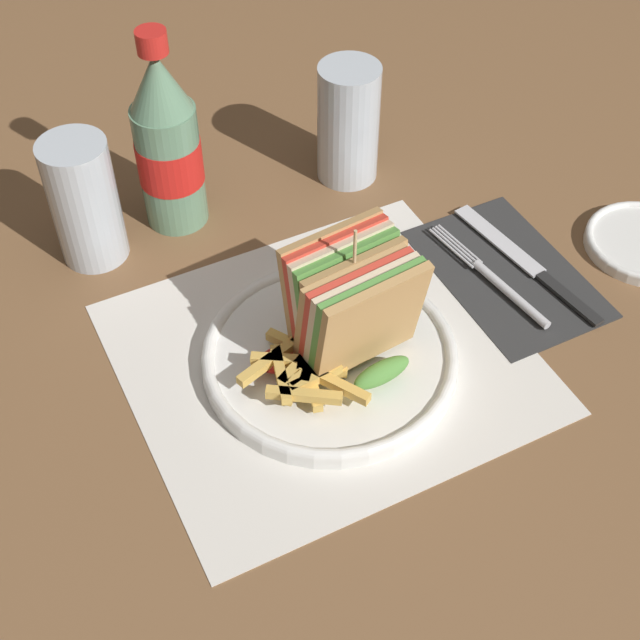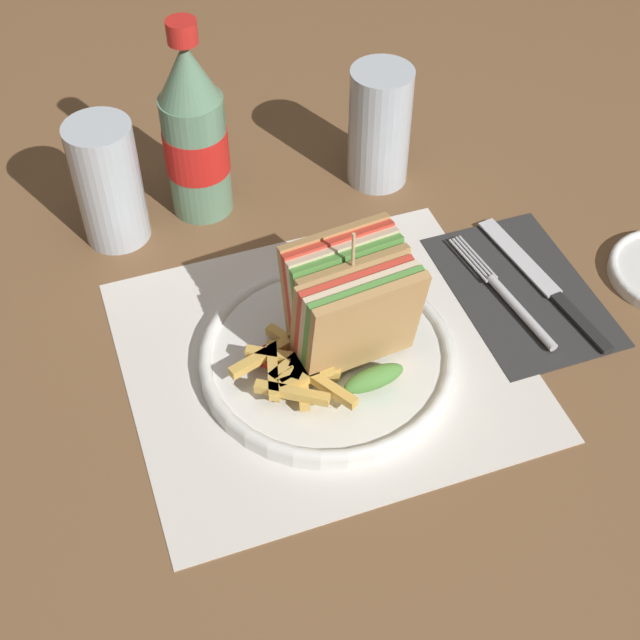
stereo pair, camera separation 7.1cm
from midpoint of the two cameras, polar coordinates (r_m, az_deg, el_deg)
name	(u,v)px [view 1 (the left image)]	position (r m, az deg, el deg)	size (l,w,h in m)	color
ground_plane	(314,376)	(0.82, -2.86, -3.73)	(4.00, 4.00, 0.00)	brown
placemat	(325,357)	(0.83, -2.12, -2.52)	(0.36, 0.33, 0.00)	silver
plate_main	(330,356)	(0.82, -1.83, -2.44)	(0.24, 0.24, 0.02)	white
club_sandwich	(353,306)	(0.78, -0.42, 0.80)	(0.11, 0.11, 0.14)	tan
fries_pile	(303,367)	(0.79, -3.68, -3.14)	(0.10, 0.12, 0.02)	gold
ketchup_blob	(278,360)	(0.80, -5.26, -2.69)	(0.03, 0.03, 0.01)	maroon
napkin	(507,272)	(0.92, 9.73, 2.93)	(0.13, 0.20, 0.00)	#2D2D2D
fork	(500,285)	(0.90, 9.26, 2.14)	(0.03, 0.17, 0.01)	silver
knife	(528,264)	(0.93, 11.05, 3.45)	(0.04, 0.21, 0.00)	black
coke_bottle_near	(167,145)	(0.93, -11.92, 10.83)	(0.07, 0.07, 0.22)	slate
glass_near	(348,130)	(1.00, -0.25, 12.00)	(0.07, 0.07, 0.14)	silver
glass_far	(86,209)	(0.93, -16.87, 6.73)	(0.07, 0.07, 0.14)	silver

